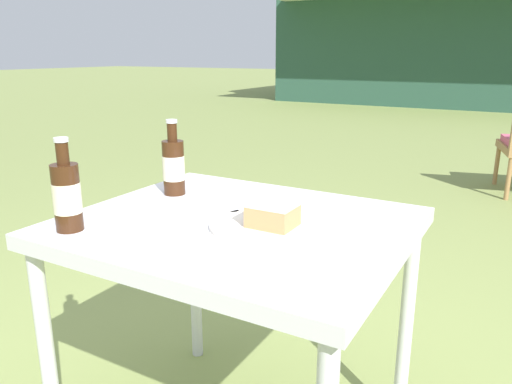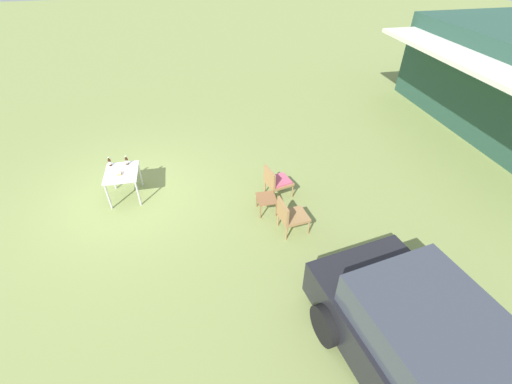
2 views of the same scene
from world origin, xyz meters
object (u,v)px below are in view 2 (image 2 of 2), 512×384
at_px(wicker_chair_plain, 290,215).
at_px(cake_on_plate, 119,173).
at_px(parked_car, 444,371).
at_px(garden_side_table, 266,199).
at_px(patio_table, 122,175).
at_px(cola_bottle_far, 110,162).
at_px(wicker_chair_cushioned, 277,181).
at_px(cola_bottle_near, 127,161).

bearing_deg(wicker_chair_plain, cake_on_plate, 54.96).
relative_size(parked_car, wicker_chair_plain, 5.69).
bearing_deg(garden_side_table, wicker_chair_plain, 25.16).
xyz_separation_m(patio_table, cola_bottle_far, (-0.31, -0.26, 0.16)).
relative_size(wicker_chair_cushioned, cola_bottle_far, 3.48).
xyz_separation_m(parked_car, wicker_chair_plain, (-3.45, -0.99, -0.23)).
height_order(parked_car, patio_table, parked_car).
xyz_separation_m(wicker_chair_cushioned, garden_side_table, (0.51, -0.35, -0.09)).
height_order(wicker_chair_cushioned, cola_bottle_near, cola_bottle_near).
distance_m(wicker_chair_cushioned, patio_table, 3.50).
bearing_deg(parked_car, wicker_chair_plain, -173.96).
height_order(parked_car, garden_side_table, parked_car).
height_order(cola_bottle_near, cola_bottle_far, same).
relative_size(parked_car, patio_table, 5.29).
height_order(parked_car, wicker_chair_plain, parked_car).
relative_size(wicker_chair_cushioned, patio_table, 0.93).
bearing_deg(garden_side_table, cola_bottle_far, -113.86).
height_order(parked_car, wicker_chair_cushioned, parked_car).
bearing_deg(cola_bottle_near, cola_bottle_far, -92.95).
distance_m(wicker_chair_plain, cola_bottle_far, 4.28).
bearing_deg(wicker_chair_plain, garden_side_table, 17.39).
xyz_separation_m(garden_side_table, cola_bottle_far, (-1.48, -3.34, 0.46)).
bearing_deg(cake_on_plate, patio_table, 169.24).
bearing_deg(garden_side_table, patio_table, -110.74).
relative_size(wicker_chair_cushioned, wicker_chair_plain, 1.00).
xyz_separation_m(garden_side_table, patio_table, (-1.17, -3.08, 0.30)).
height_order(parked_car, cake_on_plate, parked_car).
height_order(garden_side_table, patio_table, patio_table).
height_order(cake_on_plate, cola_bottle_far, cola_bottle_far).
distance_m(parked_car, cake_on_plate, 6.83).
relative_size(parked_car, cola_bottle_far, 19.78).
xyz_separation_m(parked_car, cola_bottle_far, (-5.63, -4.66, 0.13)).
xyz_separation_m(wicker_chair_plain, cola_bottle_near, (-2.16, -3.29, 0.36)).
distance_m(garden_side_table, cola_bottle_far, 3.68).
relative_size(wicker_chair_cushioned, cola_bottle_near, 3.48).
height_order(patio_table, cola_bottle_far, cola_bottle_far).
bearing_deg(wicker_chair_plain, cola_bottle_near, 49.01).
bearing_deg(garden_side_table, cola_bottle_near, -116.20).
xyz_separation_m(parked_car, wicker_chair_cushioned, (-4.65, -0.96, -0.23)).
distance_m(parked_car, wicker_chair_cushioned, 4.76).
height_order(wicker_chair_cushioned, cake_on_plate, wicker_chair_cushioned).
xyz_separation_m(parked_car, patio_table, (-5.31, -4.40, -0.03)).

